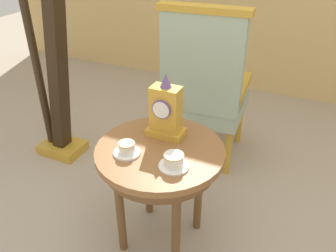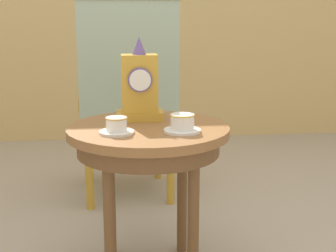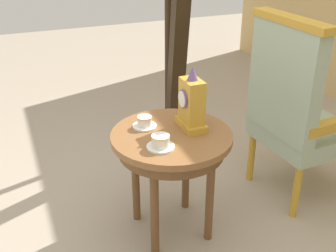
{
  "view_description": "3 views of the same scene",
  "coord_description": "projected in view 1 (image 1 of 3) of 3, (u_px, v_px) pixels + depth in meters",
  "views": [
    {
      "loc": [
        0.59,
        -1.23,
        1.55
      ],
      "look_at": [
        -0.02,
        0.12,
        0.67
      ],
      "focal_mm": 36.91,
      "sensor_mm": 36.0,
      "label": 1
    },
    {
      "loc": [
        -0.13,
        -1.86,
        1.04
      ],
      "look_at": [
        0.08,
        0.14,
        0.58
      ],
      "focal_mm": 53.0,
      "sensor_mm": 36.0,
      "label": 2
    },
    {
      "loc": [
        1.79,
        -0.74,
        1.62
      ],
      "look_at": [
        0.01,
        -0.03,
        0.67
      ],
      "focal_mm": 45.7,
      "sensor_mm": 36.0,
      "label": 3
    }
  ],
  "objects": [
    {
      "name": "ground_plane",
      "position": [
        163.0,
        237.0,
        1.97
      ],
      "size": [
        10.0,
        10.0,
        0.0
      ],
      "primitive_type": "plane",
      "color": "tan"
    },
    {
      "name": "side_table",
      "position": [
        160.0,
        162.0,
        1.7
      ],
      "size": [
        0.63,
        0.63,
        0.61
      ],
      "color": "brown",
      "rests_on": "ground"
    },
    {
      "name": "teacup_left",
      "position": [
        127.0,
        149.0,
        1.61
      ],
      "size": [
        0.13,
        0.13,
        0.06
      ],
      "color": "white",
      "rests_on": "side_table"
    },
    {
      "name": "teacup_right",
      "position": [
        174.0,
        161.0,
        1.52
      ],
      "size": [
        0.14,
        0.14,
        0.07
      ],
      "color": "white",
      "rests_on": "side_table"
    },
    {
      "name": "mantel_clock",
      "position": [
        166.0,
        112.0,
        1.69
      ],
      "size": [
        0.19,
        0.11,
        0.34
      ],
      "color": "gold",
      "rests_on": "side_table"
    },
    {
      "name": "armchair",
      "position": [
        205.0,
        86.0,
        2.33
      ],
      "size": [
        0.58,
        0.57,
        1.14
      ],
      "color": "#9EB299",
      "rests_on": "ground"
    },
    {
      "name": "harp",
      "position": [
        51.0,
        66.0,
        2.33
      ],
      "size": [
        0.4,
        0.24,
        1.76
      ],
      "color": "gold",
      "rests_on": "ground"
    }
  ]
}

